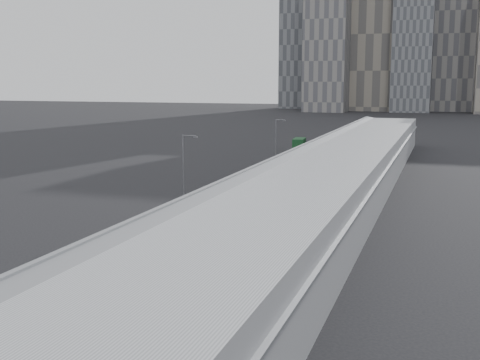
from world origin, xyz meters
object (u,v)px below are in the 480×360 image
at_px(bus_0, 9,323).
at_px(bus_3, 238,198).
at_px(bus_6, 313,158).
at_px(street_lamp_far, 277,138).
at_px(bus_7, 329,150).
at_px(bus_1, 142,257).
at_px(bus_9, 345,138).
at_px(bus_8, 338,144).
at_px(street_lamp_near, 185,167).
at_px(bus_4, 276,180).
at_px(bus_5, 297,167).
at_px(bus_2, 204,222).
at_px(suv, 319,142).
at_px(shipping_container, 299,145).

height_order(bus_0, bus_3, bus_3).
bearing_deg(bus_6, street_lamp_far, -177.95).
bearing_deg(bus_3, bus_7, 90.50).
xyz_separation_m(bus_1, bus_9, (-0.69, 110.86, 0.12)).
distance_m(bus_8, street_lamp_near, 70.68).
relative_size(bus_7, street_lamp_far, 1.40).
bearing_deg(bus_8, bus_4, -87.96).
distance_m(bus_1, street_lamp_far, 69.85).
relative_size(bus_5, street_lamp_far, 1.59).
xyz_separation_m(bus_0, bus_2, (1.17, 28.42, -0.08)).
bearing_deg(bus_3, bus_6, 90.73).
bearing_deg(suv, bus_0, -83.69).
distance_m(bus_2, bus_7, 70.63).
bearing_deg(bus_4, bus_5, 85.85).
relative_size(bus_4, street_lamp_far, 1.57).
xyz_separation_m(bus_6, shipping_container, (-8.36, 24.01, -0.04)).
relative_size(bus_2, bus_9, 0.90).
xyz_separation_m(bus_1, bus_5, (-0.04, 55.38, 0.12)).
bearing_deg(bus_6, bus_1, -86.74).
height_order(bus_0, shipping_container, bus_0).
bearing_deg(bus_3, street_lamp_far, 100.22).
bearing_deg(street_lamp_near, bus_9, 85.66).
bearing_deg(bus_3, bus_5, 90.18).
distance_m(bus_0, suv, 121.92).
relative_size(bus_6, street_lamp_near, 1.29).
bearing_deg(bus_2, bus_3, 94.43).
bearing_deg(bus_7, bus_6, -96.33).
bearing_deg(bus_8, bus_3, -88.53).
relative_size(street_lamp_near, suv, 1.49).
distance_m(bus_8, street_lamp_far, 27.15).
bearing_deg(bus_8, street_lamp_far, -104.44).
relative_size(bus_3, bus_7, 1.15).
distance_m(bus_7, bus_9, 26.92).
bearing_deg(shipping_container, bus_5, -82.91).
bearing_deg(street_lamp_far, bus_2, -82.21).
xyz_separation_m(bus_1, suv, (-6.50, 106.71, -0.70)).
distance_m(shipping_container, suv, 13.64).
bearing_deg(bus_8, suv, 122.01).
bearing_deg(bus_7, bus_8, 84.63).
xyz_separation_m(bus_0, bus_9, (0.29, 125.95, 0.08)).
height_order(bus_4, bus_6, bus_4).
height_order(bus_1, bus_5, bus_5).
xyz_separation_m(bus_0, street_lamp_far, (-6.50, 84.45, 3.46)).
relative_size(bus_4, street_lamp_near, 1.46).
distance_m(bus_3, bus_8, 69.20).
relative_size(bus_2, bus_6, 1.03).
height_order(bus_2, bus_5, bus_5).
height_order(bus_6, street_lamp_near, street_lamp_near).
relative_size(bus_2, bus_5, 0.90).
distance_m(bus_1, bus_2, 13.33).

